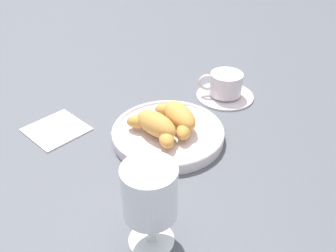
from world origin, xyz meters
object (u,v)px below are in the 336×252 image
folded_napkin (56,129)px  croissant_small (155,125)px  pastry_plate (168,133)px  juice_glass_left (150,196)px  coffee_cup_near (225,87)px  croissant_large (178,117)px

folded_napkin → croissant_small: bearing=-118.2°
pastry_plate → juice_glass_left: bearing=158.5°
coffee_cup_near → juice_glass_left: juice_glass_left is taller
pastry_plate → juice_glass_left: juice_glass_left is taller
croissant_small → folded_napkin: bearing=61.8°
croissant_small → juice_glass_left: size_ratio=0.88×
juice_glass_left → folded_napkin: 0.36m
croissant_large → juice_glass_left: size_ratio=0.97×
juice_glass_left → croissant_small: bearing=-15.7°
croissant_large → juice_glass_left: 0.28m
coffee_cup_near → juice_glass_left: 0.45m
pastry_plate → croissant_large: bearing=-72.6°
pastry_plate → coffee_cup_near: bearing=-55.0°
croissant_large → coffee_cup_near: croissant_large is taller
croissant_large → croissant_small: (-0.02, 0.05, 0.00)m
croissant_small → coffee_cup_near: (0.13, -0.21, -0.02)m
croissant_large → juice_glass_left: juice_glass_left is taller
croissant_small → coffee_cup_near: bearing=-57.1°
juice_glass_left → folded_napkin: bearing=20.7°
folded_napkin → croissant_large: bearing=-109.3°
coffee_cup_near → folded_napkin: 0.40m
croissant_small → coffee_cup_near: size_ratio=0.90×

